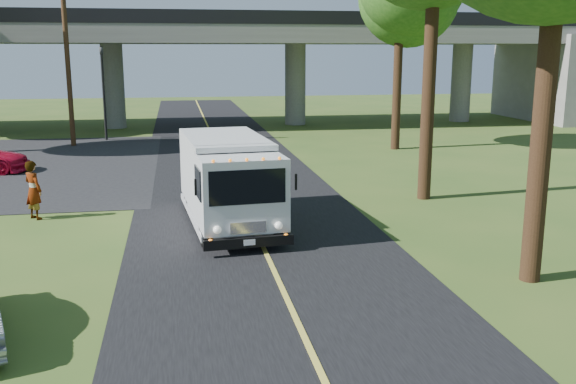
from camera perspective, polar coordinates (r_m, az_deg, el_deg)
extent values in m
plane|color=#314D1B|center=(12.54, 0.50, -10.87)|extent=(120.00, 120.00, 0.00)
cube|color=black|center=(21.99, -4.22, -0.59)|extent=(7.00, 90.00, 0.02)
cube|color=gold|center=(21.98, -4.22, -0.54)|extent=(0.12, 90.00, 0.01)
cube|color=slate|center=(43.38, -7.38, 13.74)|extent=(50.00, 9.00, 1.20)
cube|color=black|center=(39.02, -7.10, 15.22)|extent=(50.00, 0.25, 0.80)
cube|color=black|center=(47.80, -7.68, 14.68)|extent=(50.00, 0.25, 0.80)
cube|color=slate|center=(51.13, 22.38, 9.35)|extent=(4.00, 10.00, 6.00)
cylinder|color=slate|center=(43.55, -15.27, 9.06)|extent=(1.40, 1.40, 5.40)
cylinder|color=slate|center=(44.13, 0.65, 9.53)|extent=(1.40, 1.40, 5.40)
cylinder|color=slate|center=(47.81, 15.13, 9.33)|extent=(1.40, 1.40, 5.40)
cylinder|color=black|center=(37.60, -16.06, 8.38)|extent=(0.14, 0.14, 5.20)
imported|color=black|center=(37.53, -16.25, 11.43)|extent=(0.18, 0.22, 1.10)
cylinder|color=#472D19|center=(35.73, -19.01, 11.06)|extent=(0.26, 0.26, 9.00)
cylinder|color=#382314|center=(14.55, 21.71, 5.81)|extent=(0.44, 0.44, 7.00)
cylinder|color=#382314|center=(21.98, 12.41, 9.27)|extent=(0.44, 0.44, 7.70)
cylinder|color=#382314|center=(33.27, 9.68, 9.47)|extent=(0.44, 0.44, 6.65)
cube|color=silver|center=(19.14, -5.74, 2.03)|extent=(2.50, 4.16, 2.04)
cube|color=silver|center=(16.45, -4.16, 0.01)|extent=(2.30, 1.81, 1.86)
cube|color=black|center=(15.62, -3.63, 0.45)|extent=(1.90, 0.23, 0.86)
cube|color=black|center=(15.88, -3.50, -4.48)|extent=(2.27, 0.36, 0.25)
cube|color=silver|center=(19.06, -5.48, -1.85)|extent=(2.61, 5.42, 0.16)
cylinder|color=black|center=(16.73, -7.34, -3.44)|extent=(0.32, 0.83, 0.82)
cylinder|color=black|center=(17.06, -1.17, -3.04)|extent=(0.32, 0.83, 0.82)
cylinder|color=black|center=(20.40, -8.76, -0.59)|extent=(0.32, 0.83, 0.82)
cylinder|color=black|center=(20.66, -3.66, -0.30)|extent=(0.32, 0.83, 0.82)
imported|color=gray|center=(20.61, -21.69, 0.16)|extent=(0.76, 0.76, 1.78)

